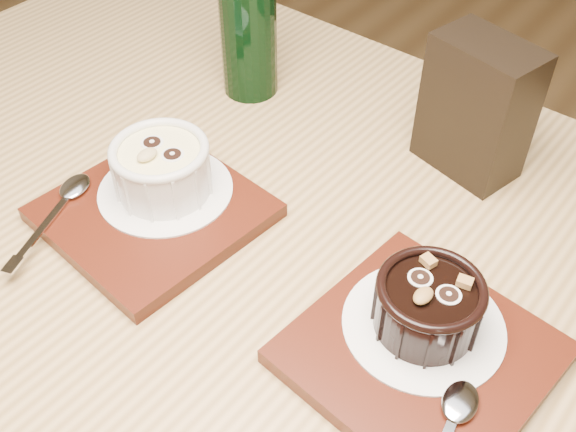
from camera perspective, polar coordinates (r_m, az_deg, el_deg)
name	(u,v)px	position (r m, az deg, el deg)	size (l,w,h in m)	color
table	(265,337)	(0.67, -1.98, -10.23)	(1.22, 0.83, 0.75)	olive
tray_left	(154,212)	(0.65, -11.29, 0.32)	(0.18, 0.18, 0.01)	#4E1A0D
doily_left	(166,190)	(0.66, -10.32, 2.19)	(0.13, 0.13, 0.00)	white
ramekin_white	(162,166)	(0.64, -10.65, 4.15)	(0.09, 0.09, 0.06)	white
spoon_left	(56,210)	(0.66, -19.08, 0.47)	(0.03, 0.13, 0.01)	silver
tray_right	(420,354)	(0.55, 11.11, -11.37)	(0.18, 0.18, 0.01)	#4E1A0D
doily_right	(423,324)	(0.55, 11.39, -8.99)	(0.13, 0.13, 0.00)	white
ramekin_dark	(428,303)	(0.53, 11.80, -7.24)	(0.08, 0.08, 0.05)	black
condiment_stand	(477,108)	(0.69, 15.69, 8.79)	(0.10, 0.06, 0.14)	black
green_bottle	(248,17)	(0.77, -3.41, 16.45)	(0.06, 0.06, 0.24)	black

